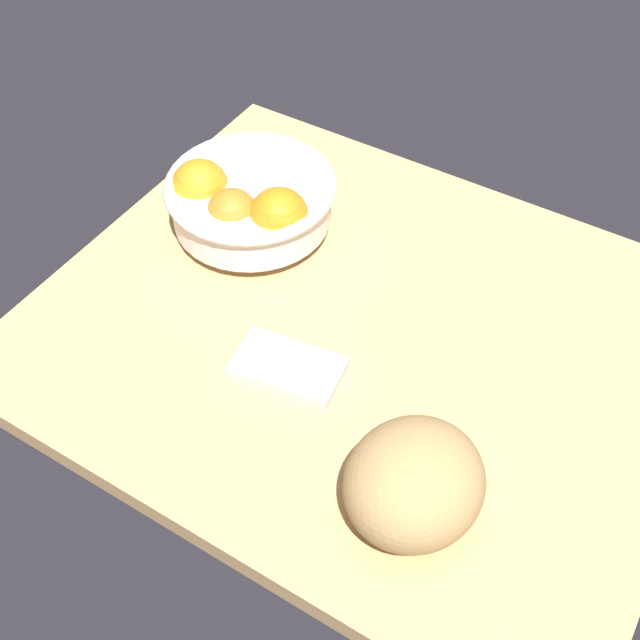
# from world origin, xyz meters

# --- Properties ---
(ground_plane) EXTENTS (0.81, 0.67, 0.03)m
(ground_plane) POSITION_xyz_m (0.00, 0.00, -0.01)
(ground_plane) COLOR tan
(fruit_bowl) EXTENTS (0.23, 0.23, 0.10)m
(fruit_bowl) POSITION_xyz_m (0.23, -0.08, 0.05)
(fruit_bowl) COLOR white
(fruit_bowl) RESTS_ON ground
(bread_loaf) EXTENTS (0.15, 0.17, 0.11)m
(bread_loaf) POSITION_xyz_m (-0.16, 0.20, 0.05)
(bread_loaf) COLOR tan
(bread_loaf) RESTS_ON ground
(napkin_folded) EXTENTS (0.14, 0.09, 0.01)m
(napkin_folded) POSITION_xyz_m (0.05, 0.11, 0.01)
(napkin_folded) COLOR silver
(napkin_folded) RESTS_ON ground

